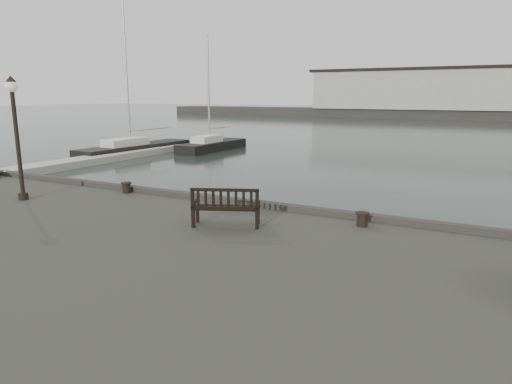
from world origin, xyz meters
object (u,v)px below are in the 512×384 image
yacht_d (212,148)px  bench (226,214)px  bollard_left (126,187)px  bollard_right (362,219)px  yacht_b (136,151)px  lamp_post (15,122)px

yacht_d → bench: bearing=-55.0°
bollard_left → bollard_right: size_ratio=1.02×
bench → yacht_d: (-16.75, 25.20, -1.65)m
bench → bollard_right: (3.21, 1.65, -0.14)m
bench → yacht_b: bearing=113.7°
bench → yacht_b: 29.37m
bollard_right → lamp_post: size_ratio=0.09×
bench → bollard_right: size_ratio=4.99×
lamp_post → yacht_b: (-13.71, 20.56, -3.89)m
bench → yacht_b: yacht_b is taller
lamp_post → yacht_d: 27.50m
bollard_right → yacht_b: size_ratio=0.03×
bollard_right → yacht_d: (-19.97, 23.55, -1.52)m
bench → yacht_b: (-21.33, 20.12, -1.64)m
bollard_left → yacht_d: size_ratio=0.04×
bench → lamp_post: size_ratio=0.47×
bollard_right → yacht_b: 30.75m
bollard_left → bollard_right: bollard_left is taller
bollard_left → lamp_post: bearing=-133.6°
yacht_d → bollard_right: bearing=-48.3°
bollard_left → yacht_d: yacht_d is taller
bench → yacht_b: size_ratio=0.13×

